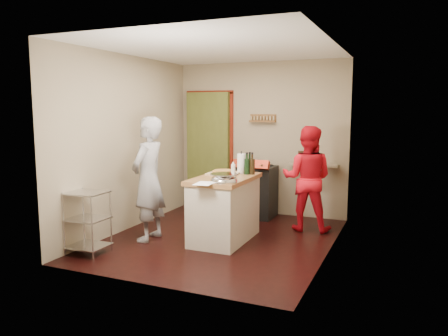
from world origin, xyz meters
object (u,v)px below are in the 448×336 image
at_px(wire_shelving, 87,219).
at_px(person_red, 307,178).
at_px(person_stripe, 148,179).
at_px(stove, 256,191).
at_px(island, 225,207).

relative_size(wire_shelving, person_red, 0.51).
bearing_deg(person_red, person_stripe, 31.77).
bearing_deg(person_red, wire_shelving, 39.71).
relative_size(stove, person_stripe, 0.59).
distance_m(wire_shelving, person_red, 3.17).
distance_m(stove, wire_shelving, 2.94).
height_order(wire_shelving, island, island).
bearing_deg(person_stripe, person_red, 124.12).
xyz_separation_m(person_stripe, person_red, (1.90, 1.36, -0.07)).
xyz_separation_m(island, person_stripe, (-0.98, -0.38, 0.38)).
relative_size(stove, island, 0.74).
distance_m(wire_shelving, island, 1.81).
bearing_deg(island, person_stripe, -158.83).
height_order(person_stripe, person_red, person_stripe).
relative_size(person_stripe, person_red, 1.09).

